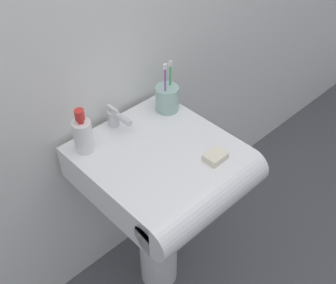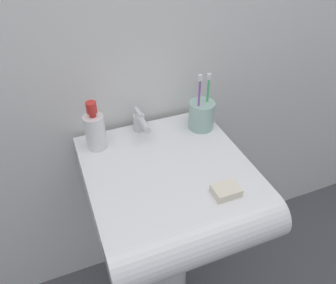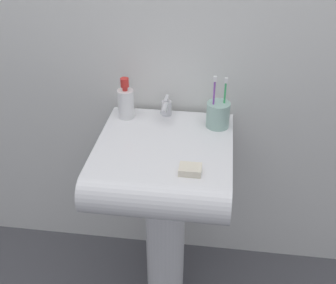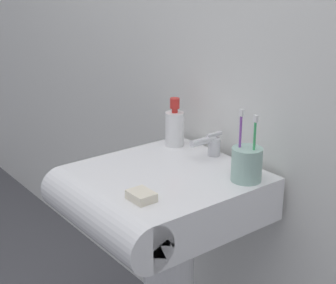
{
  "view_description": "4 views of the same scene",
  "coord_description": "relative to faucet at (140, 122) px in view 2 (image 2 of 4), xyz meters",
  "views": [
    {
      "loc": [
        -0.7,
        -0.79,
        1.72
      ],
      "look_at": [
        0.04,
        -0.02,
        0.79
      ],
      "focal_mm": 45.0,
      "sensor_mm": 36.0,
      "label": 1
    },
    {
      "loc": [
        -0.27,
        -0.69,
        1.43
      ],
      "look_at": [
        0.02,
        0.03,
        0.83
      ],
      "focal_mm": 35.0,
      "sensor_mm": 36.0,
      "label": 2
    },
    {
      "loc": [
        0.18,
        -1.26,
        1.58
      ],
      "look_at": [
        0.02,
        -0.03,
        0.79
      ],
      "focal_mm": 45.0,
      "sensor_mm": 36.0,
      "label": 3
    },
    {
      "loc": [
        1.11,
        -0.86,
        1.36
      ],
      "look_at": [
        -0.03,
        0.02,
        0.85
      ],
      "focal_mm": 55.0,
      "sensor_mm": 36.0,
      "label": 4
    }
  ],
  "objects": [
    {
      "name": "sink_pedestal",
      "position": [
        0.02,
        -0.18,
        -0.49
      ],
      "size": [
        0.16,
        0.16,
        0.64
      ],
      "primitive_type": "cylinder",
      "color": "white",
      "rests_on": "ground"
    },
    {
      "name": "sink_basin",
      "position": [
        0.02,
        -0.24,
        -0.11
      ],
      "size": [
        0.48,
        0.54,
        0.13
      ],
      "color": "white",
      "rests_on": "sink_pedestal"
    },
    {
      "name": "faucet",
      "position": [
        0.0,
        0.0,
        0.0
      ],
      "size": [
        0.04,
        0.12,
        0.08
      ],
      "color": "silver",
      "rests_on": "sink_basin"
    },
    {
      "name": "toothbrush_cup",
      "position": [
        0.2,
        -0.05,
        0.01
      ],
      "size": [
        0.09,
        0.09,
        0.21
      ],
      "color": "#99BFB2",
      "rests_on": "sink_basin"
    },
    {
      "name": "soap_bottle",
      "position": [
        -0.15,
        -0.02,
        0.02
      ],
      "size": [
        0.06,
        0.06,
        0.16
      ],
      "color": "white",
      "rests_on": "sink_basin"
    },
    {
      "name": "bar_soap",
      "position": [
        0.13,
        -0.36,
        -0.03
      ],
      "size": [
        0.07,
        0.06,
        0.02
      ],
      "primitive_type": "cube",
      "color": "silver",
      "rests_on": "sink_basin"
    }
  ]
}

